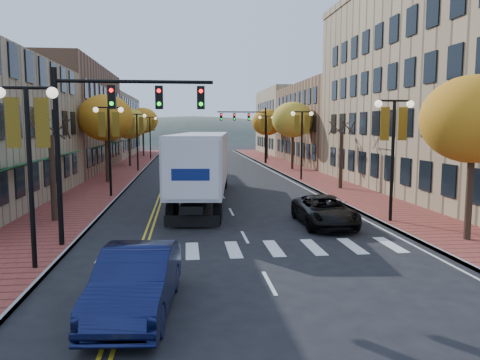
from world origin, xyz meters
name	(u,v)px	position (x,y,z in m)	size (l,w,h in m)	color
ground	(259,264)	(0.00, 0.00, 0.00)	(200.00, 200.00, 0.00)	black
sidewalk_left	(122,173)	(-9.00, 32.50, 0.07)	(4.00, 85.00, 0.15)	brown
sidewalk_right	(295,171)	(9.00, 32.50, 0.07)	(4.00, 85.00, 0.15)	brown
building_left_mid	(47,119)	(-17.00, 36.00, 5.50)	(12.00, 24.00, 11.00)	brown
building_left_far	(93,126)	(-17.00, 61.00, 4.75)	(12.00, 26.00, 9.50)	#9E8966
building_right_mid	(352,124)	(18.50, 42.00, 5.00)	(15.00, 24.00, 10.00)	brown
building_right_far	(307,122)	(18.50, 64.00, 5.50)	(15.00, 20.00, 11.00)	#9E8966
tree_left_a	(53,178)	(-9.00, 8.00, 2.25)	(0.28, 0.28, 4.20)	#382619
tree_left_b	(106,118)	(-9.00, 24.00, 5.45)	(4.48, 4.48, 7.21)	#382619
tree_left_c	(129,124)	(-9.00, 40.00, 5.05)	(4.16, 4.16, 6.69)	#382619
tree_left_d	(143,121)	(-9.00, 58.00, 5.60)	(4.61, 4.61, 7.42)	#382619
tree_right_a	(474,120)	(9.00, 2.00, 5.05)	(4.16, 4.16, 6.69)	#382619
tree_right_b	(341,160)	(9.00, 18.00, 2.25)	(0.28, 0.28, 4.20)	#382619
tree_right_c	(293,120)	(9.00, 34.00, 5.45)	(4.48, 4.48, 7.21)	#382619
tree_right_d	(267,122)	(9.00, 50.00, 5.29)	(4.35, 4.35, 7.00)	#382619
lamp_left_a	(29,142)	(-7.50, 0.00, 4.29)	(1.96, 0.36, 6.05)	black
lamp_left_b	(109,134)	(-7.50, 16.00, 4.29)	(1.96, 0.36, 6.05)	black
lamp_left_c	(137,131)	(-7.50, 34.00, 4.29)	(1.96, 0.36, 6.05)	black
lamp_left_d	(150,129)	(-7.50, 52.00, 4.29)	(1.96, 0.36, 6.05)	black
lamp_right_a	(393,136)	(7.50, 6.00, 4.29)	(1.96, 0.36, 6.05)	black
lamp_right_b	(302,132)	(7.50, 24.00, 4.29)	(1.96, 0.36, 6.05)	black
lamp_right_c	(266,130)	(7.50, 42.00, 4.29)	(1.96, 0.36, 6.05)	black
traffic_mast_near	(108,123)	(-5.48, 3.00, 4.92)	(6.10, 0.35, 7.00)	black
traffic_mast_far	(250,125)	(5.48, 42.00, 4.92)	(6.10, 0.34, 7.00)	black
semi_truck	(204,162)	(-1.38, 13.93, 2.54)	(4.62, 17.56, 4.34)	black
navy_sedan	(136,281)	(-3.80, -3.85, 0.84)	(1.78, 5.11, 1.68)	#0D1337
black_suv	(324,211)	(4.13, 5.94, 0.72)	(2.37, 5.15, 1.43)	black
car_far_white	(199,154)	(-0.50, 54.08, 0.66)	(1.57, 3.89, 1.33)	white
car_far_silver	(213,154)	(1.62, 55.53, 0.60)	(1.69, 4.16, 1.21)	#999AA0
car_far_oncoming	(210,150)	(1.67, 65.15, 0.70)	(1.48, 4.25, 1.40)	#B0B0B8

